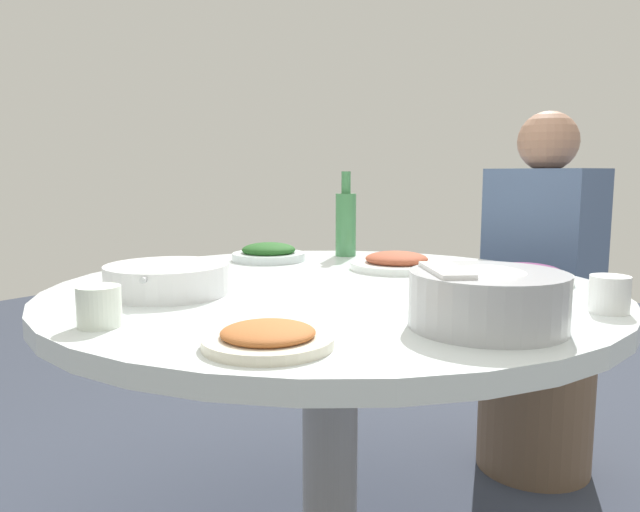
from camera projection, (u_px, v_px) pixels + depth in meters
name	position (u px, v px, depth m)	size (l,w,h in m)	color
round_dining_table	(330.00, 329.00, 1.42)	(1.29, 1.29, 0.73)	#99999E
rice_bowl	(487.00, 299.00, 1.02)	(0.26, 0.26, 0.11)	#B2B5BA
soup_bowl	(167.00, 280.00, 1.31)	(0.26, 0.26, 0.06)	white
dish_stirfry	(396.00, 262.00, 1.65)	(0.25, 0.25, 0.05)	white
dish_greens	(269.00, 253.00, 1.82)	(0.22, 0.22, 0.05)	silver
dish_eggplant	(525.00, 275.00, 1.45)	(0.22, 0.22, 0.05)	white
dish_tofu_braise	(268.00, 337.00, 0.92)	(0.20, 0.20, 0.04)	silver
green_bottle	(346.00, 222.00, 1.91)	(0.06, 0.06, 0.26)	#3F814C
tea_cup_near	(99.00, 306.00, 1.03)	(0.07, 0.07, 0.07)	white
tea_cup_far	(609.00, 294.00, 1.14)	(0.07, 0.07, 0.07)	white
stool_for_diner_left	(535.00, 406.00, 2.05)	(0.37, 0.37, 0.43)	brown
diner_left	(543.00, 250.00, 1.98)	(0.40, 0.38, 0.76)	#2D333D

